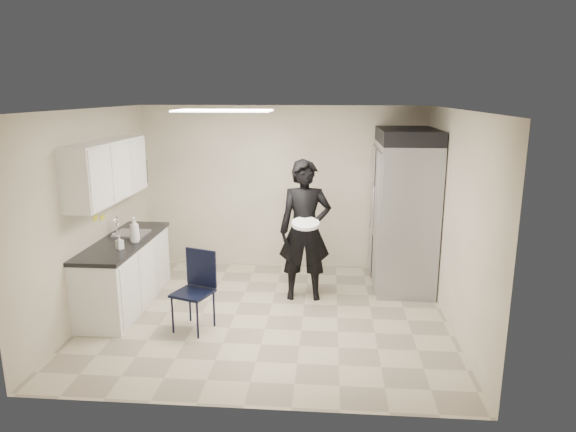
# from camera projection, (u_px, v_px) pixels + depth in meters

# --- Properties ---
(floor) EXTENTS (4.50, 4.50, 0.00)m
(floor) POSITION_uv_depth(u_px,v_px,m) (269.00, 315.00, 6.59)
(floor) COLOR #B3A98D
(floor) RESTS_ON ground
(ceiling) EXTENTS (4.50, 4.50, 0.00)m
(ceiling) POSITION_uv_depth(u_px,v_px,m) (267.00, 109.00, 5.98)
(ceiling) COLOR white
(ceiling) RESTS_ON back_wall
(back_wall) EXTENTS (4.50, 0.00, 4.50)m
(back_wall) POSITION_uv_depth(u_px,v_px,m) (283.00, 188.00, 8.23)
(back_wall) COLOR beige
(back_wall) RESTS_ON floor
(left_wall) EXTENTS (0.00, 4.00, 4.00)m
(left_wall) POSITION_uv_depth(u_px,v_px,m) (91.00, 214.00, 6.47)
(left_wall) COLOR beige
(left_wall) RESTS_ON floor
(right_wall) EXTENTS (0.00, 4.00, 4.00)m
(right_wall) POSITION_uv_depth(u_px,v_px,m) (455.00, 221.00, 6.11)
(right_wall) COLOR beige
(right_wall) RESTS_ON floor
(ceiling_panel) EXTENTS (1.20, 0.60, 0.02)m
(ceiling_panel) POSITION_uv_depth(u_px,v_px,m) (223.00, 111.00, 6.43)
(ceiling_panel) COLOR white
(ceiling_panel) RESTS_ON ceiling
(lower_counter) EXTENTS (0.60, 1.90, 0.86)m
(lower_counter) POSITION_uv_depth(u_px,v_px,m) (125.00, 274.00, 6.84)
(lower_counter) COLOR silver
(lower_counter) RESTS_ON floor
(countertop) EXTENTS (0.64, 1.95, 0.05)m
(countertop) POSITION_uv_depth(u_px,v_px,m) (123.00, 242.00, 6.73)
(countertop) COLOR black
(countertop) RESTS_ON lower_counter
(sink) EXTENTS (0.42, 0.40, 0.14)m
(sink) POSITION_uv_depth(u_px,v_px,m) (131.00, 238.00, 6.98)
(sink) COLOR gray
(sink) RESTS_ON countertop
(faucet) EXTENTS (0.02, 0.02, 0.24)m
(faucet) POSITION_uv_depth(u_px,v_px,m) (116.00, 227.00, 6.96)
(faucet) COLOR silver
(faucet) RESTS_ON countertop
(upper_cabinets) EXTENTS (0.35, 1.80, 0.75)m
(upper_cabinets) POSITION_uv_depth(u_px,v_px,m) (108.00, 171.00, 6.52)
(upper_cabinets) COLOR silver
(upper_cabinets) RESTS_ON left_wall
(towel_dispenser) EXTENTS (0.22, 0.30, 0.35)m
(towel_dispenser) POSITION_uv_depth(u_px,v_px,m) (137.00, 173.00, 7.69)
(towel_dispenser) COLOR black
(towel_dispenser) RESTS_ON left_wall
(notice_sticker_left) EXTENTS (0.00, 0.12, 0.07)m
(notice_sticker_left) POSITION_uv_depth(u_px,v_px,m) (95.00, 218.00, 6.58)
(notice_sticker_left) COLOR yellow
(notice_sticker_left) RESTS_ON left_wall
(notice_sticker_right) EXTENTS (0.00, 0.12, 0.07)m
(notice_sticker_right) POSITION_uv_depth(u_px,v_px,m) (102.00, 218.00, 6.78)
(notice_sticker_right) COLOR yellow
(notice_sticker_right) RESTS_ON left_wall
(commercial_fridge) EXTENTS (0.80, 1.35, 2.10)m
(commercial_fridge) POSITION_uv_depth(u_px,v_px,m) (404.00, 216.00, 7.44)
(commercial_fridge) COLOR gray
(commercial_fridge) RESTS_ON floor
(fridge_compressor) EXTENTS (0.80, 1.35, 0.20)m
(fridge_compressor) POSITION_uv_depth(u_px,v_px,m) (408.00, 136.00, 7.17)
(fridge_compressor) COLOR black
(fridge_compressor) RESTS_ON commercial_fridge
(folding_chair) EXTENTS (0.53, 0.53, 0.93)m
(folding_chair) POSITION_uv_depth(u_px,v_px,m) (193.00, 293.00, 6.10)
(folding_chair) COLOR black
(folding_chair) RESTS_ON floor
(man_tuxedo) EXTENTS (0.74, 0.53, 1.93)m
(man_tuxedo) POSITION_uv_depth(u_px,v_px,m) (305.00, 231.00, 6.96)
(man_tuxedo) COLOR black
(man_tuxedo) RESTS_ON floor
(bucket_lid) EXTENTS (0.39, 0.39, 0.05)m
(bucket_lid) POSITION_uv_depth(u_px,v_px,m) (306.00, 224.00, 6.68)
(bucket_lid) COLOR white
(bucket_lid) RESTS_ON man_tuxedo
(soap_bottle_a) EXTENTS (0.16, 0.16, 0.33)m
(soap_bottle_a) POSITION_uv_depth(u_px,v_px,m) (134.00, 230.00, 6.58)
(soap_bottle_a) COLOR white
(soap_bottle_a) RESTS_ON countertop
(soap_bottle_b) EXTENTS (0.11, 0.11, 0.17)m
(soap_bottle_b) POSITION_uv_depth(u_px,v_px,m) (119.00, 242.00, 6.31)
(soap_bottle_b) COLOR #B0AEBA
(soap_bottle_b) RESTS_ON countertop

